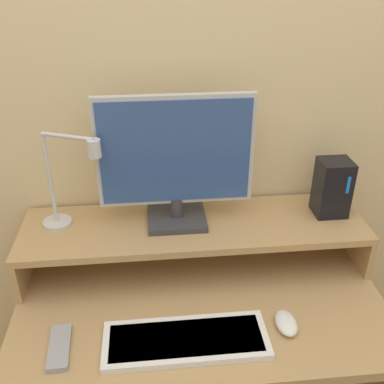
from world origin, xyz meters
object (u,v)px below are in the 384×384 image
remote_control (60,347)px  router_dock (332,188)px  mouse (286,323)px  desk_lamp (67,185)px  monitor (176,160)px  keyboard (186,340)px

remote_control → router_dock: bearing=22.8°
router_dock → remote_control: (-0.81, -0.34, -0.23)m
router_dock → mouse: bearing=-123.9°
desk_lamp → mouse: 0.72m
desk_lamp → router_dock: size_ratio=1.66×
mouse → router_dock: bearing=56.1°
mouse → remote_control: (-0.59, -0.02, -0.01)m
monitor → desk_lamp: bearing=-179.3°
keyboard → mouse: size_ratio=4.49×
keyboard → monitor: bearing=89.3°
desk_lamp → mouse: size_ratio=3.20×
desk_lamp → monitor: bearing=0.7°
keyboard → mouse: (0.27, 0.03, 0.00)m
mouse → remote_control: bearing=-178.5°
keyboard → desk_lamp: bearing=131.4°
desk_lamp → router_dock: bearing=0.0°
router_dock → mouse: 0.45m
router_dock → monitor: bearing=179.6°
monitor → desk_lamp: (-0.31, -0.00, -0.06)m
monitor → keyboard: bearing=-90.7°
router_dock → mouse: size_ratio=1.93×
mouse → keyboard: bearing=-174.4°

